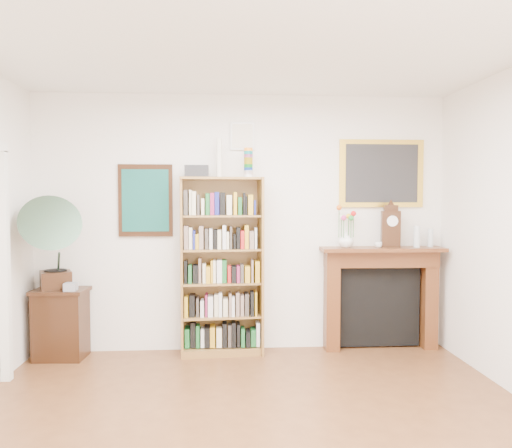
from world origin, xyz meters
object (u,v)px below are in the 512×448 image
at_px(side_cabinet, 61,324).
at_px(cd_stack, 71,287).
at_px(mantel_clock, 391,227).
at_px(flower_vase, 346,240).
at_px(bookshelf, 221,256).
at_px(teacup, 378,245).
at_px(fireplace, 380,289).
at_px(gramophone, 49,237).
at_px(bottle_left, 417,236).
at_px(bottle_right, 430,238).

xyz_separation_m(side_cabinet, cd_stack, (0.14, -0.10, 0.41)).
distance_m(mantel_clock, flower_vase, 0.51).
bearing_deg(mantel_clock, bookshelf, -169.24).
bearing_deg(teacup, bookshelf, 179.54).
relative_size(mantel_clock, flower_vase, 2.74).
bearing_deg(flower_vase, bookshelf, -177.94).
bearing_deg(teacup, fireplace, 58.86).
bearing_deg(gramophone, fireplace, -19.33).
bearing_deg(bottle_left, gramophone, -177.75).
relative_size(bookshelf, bottle_left, 9.10).
height_order(side_cabinet, teacup, teacup).
bearing_deg(flower_vase, cd_stack, -176.28).
bearing_deg(teacup, bottle_right, 7.20).
relative_size(side_cabinet, fireplace, 0.54).
height_order(gramophone, bottle_left, gramophone).
height_order(fireplace, bottle_right, bottle_right).
xyz_separation_m(cd_stack, bottle_left, (3.67, 0.14, 0.49)).
height_order(fireplace, gramophone, gramophone).
distance_m(teacup, bottle_right, 0.62).
relative_size(bookshelf, side_cabinet, 2.99).
distance_m(cd_stack, teacup, 3.27).
relative_size(fireplace, flower_vase, 8.01).
relative_size(bookshelf, mantel_clock, 4.71).
bearing_deg(side_cabinet, bottle_left, 3.97).
height_order(mantel_clock, flower_vase, mantel_clock).
relative_size(teacup, bottle_left, 0.33).
height_order(bookshelf, gramophone, bookshelf).
height_order(bookshelf, bottle_right, bookshelf).
bearing_deg(bookshelf, flower_vase, -2.20).
relative_size(cd_stack, bottle_left, 0.50).
xyz_separation_m(side_cabinet, flower_vase, (3.04, 0.09, 0.86)).
bearing_deg(teacup, mantel_clock, 16.34).
bearing_deg(cd_stack, gramophone, -175.81).
bearing_deg(bottle_right, bookshelf, -178.42).
bearing_deg(teacup, side_cabinet, -179.58).
xyz_separation_m(bookshelf, side_cabinet, (-1.67, -0.04, -0.69)).
height_order(gramophone, mantel_clock, gramophone).
xyz_separation_m(fireplace, gramophone, (-3.50, -0.23, 0.61)).
bearing_deg(teacup, cd_stack, -177.78).
bearing_deg(mantel_clock, bottle_right, 14.03).
bearing_deg(side_cabinet, fireplace, 5.35).
bearing_deg(bottle_left, side_cabinet, -179.46).
bearing_deg(cd_stack, mantel_clock, 2.86).
relative_size(gramophone, mantel_clock, 2.10).
xyz_separation_m(cd_stack, flower_vase, (2.90, 0.19, 0.45)).
bearing_deg(gramophone, side_cabinet, 38.92).
relative_size(bookshelf, teacup, 27.50).
xyz_separation_m(bottle_left, bottle_right, (0.18, 0.07, -0.02)).
bearing_deg(flower_vase, bottle_right, 0.88).
distance_m(flower_vase, teacup, 0.35).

